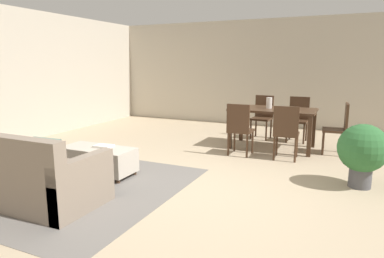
{
  "coord_description": "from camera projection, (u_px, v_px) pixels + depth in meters",
  "views": [
    {
      "loc": [
        1.64,
        -3.8,
        1.59
      ],
      "look_at": [
        -0.41,
        0.65,
        0.65
      ],
      "focal_mm": 31.79,
      "sensor_mm": 36.0,
      "label": 1
    }
  ],
  "objects": [
    {
      "name": "dining_table",
      "position": [
        273.0,
        114.0,
        6.43
      ],
      "size": [
        1.56,
        0.88,
        0.76
      ],
      "color": "#422B1C",
      "rests_on": "ground_plane"
    },
    {
      "name": "area_rug",
      "position": [
        65.0,
        185.0,
        4.55
      ],
      "size": [
        3.0,
        2.8,
        0.01
      ],
      "primitive_type": "cube",
      "color": "slate",
      "rests_on": "ground_plane"
    },
    {
      "name": "dining_chair_near_right",
      "position": [
        286.0,
        130.0,
        5.62
      ],
      "size": [
        0.42,
        0.42,
        0.92
      ],
      "color": "#422B1C",
      "rests_on": "ground_plane"
    },
    {
      "name": "dining_chair_far_right",
      "position": [
        298.0,
        116.0,
        7.04
      ],
      "size": [
        0.41,
        0.41,
        0.92
      ],
      "color": "#422B1C",
      "rests_on": "ground_plane"
    },
    {
      "name": "potted_plant",
      "position": [
        363.0,
        150.0,
        4.38
      ],
      "size": [
        0.63,
        0.63,
        0.84
      ],
      "color": "#4C4C51",
      "rests_on": "ground_plane"
    },
    {
      "name": "dining_chair_far_left",
      "position": [
        263.0,
        114.0,
        7.35
      ],
      "size": [
        0.43,
        0.43,
        0.92
      ],
      "color": "#422B1C",
      "rests_on": "ground_plane"
    },
    {
      "name": "wall_back",
      "position": [
        279.0,
        74.0,
        8.57
      ],
      "size": [
        9.0,
        0.12,
        2.7
      ],
      "primitive_type": "cube",
      "color": "#BCB2A0",
      "rests_on": "ground_plane"
    },
    {
      "name": "vase_centerpiece",
      "position": [
        269.0,
        103.0,
        6.44
      ],
      "size": [
        0.11,
        0.11,
        0.21
      ],
      "primitive_type": "cylinder",
      "color": "silver",
      "rests_on": "dining_table"
    },
    {
      "name": "dining_chair_near_left",
      "position": [
        240.0,
        127.0,
        5.9
      ],
      "size": [
        0.41,
        0.41,
        0.92
      ],
      "color": "#422B1C",
      "rests_on": "ground_plane"
    },
    {
      "name": "dining_chair_head_east",
      "position": [
        340.0,
        126.0,
        6.0
      ],
      "size": [
        0.43,
        0.43,
        0.92
      ],
      "color": "#422B1C",
      "rests_on": "ground_plane"
    },
    {
      "name": "book_on_ottoman",
      "position": [
        104.0,
        146.0,
        4.93
      ],
      "size": [
        0.28,
        0.22,
        0.03
      ],
      "primitive_type": "cube",
      "rotation": [
        0.0,
        0.0,
        0.1
      ],
      "color": "silver",
      "rests_on": "ottoman_table"
    },
    {
      "name": "ottoman_table",
      "position": [
        98.0,
        159.0,
        4.94
      ],
      "size": [
        1.09,
        0.5,
        0.4
      ],
      "color": "#B7AD9E",
      "rests_on": "ground_plane"
    },
    {
      "name": "ground_plane",
      "position": [
        200.0,
        190.0,
        4.36
      ],
      "size": [
        10.8,
        10.8,
        0.0
      ],
      "primitive_type": "plane",
      "color": "tan"
    },
    {
      "name": "couch",
      "position": [
        19.0,
        176.0,
        4.01
      ],
      "size": [
        2.02,
        0.87,
        0.86
      ],
      "color": "gray",
      "rests_on": "ground_plane"
    }
  ]
}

